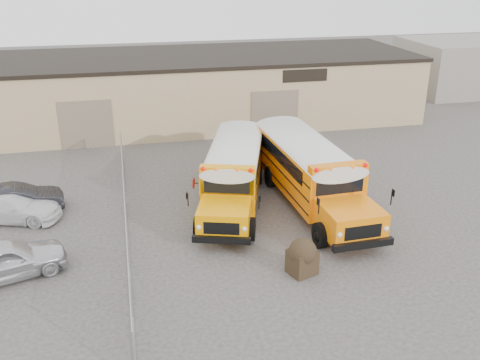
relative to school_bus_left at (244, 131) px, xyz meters
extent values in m
plane|color=#3D3A38|center=(-0.99, -11.09, -1.64)|extent=(120.00, 120.00, 0.00)
cube|color=tan|center=(-0.99, 8.91, 0.61)|extent=(30.00, 10.00, 4.50)
cube|color=black|center=(-0.99, 8.91, 2.91)|extent=(30.20, 10.20, 0.25)
cube|color=black|center=(5.01, 3.89, 2.26)|extent=(3.00, 0.08, 0.80)
cube|color=#6F634F|center=(-8.99, 3.89, -0.14)|extent=(3.20, 0.08, 3.00)
cube|color=#6F634F|center=(3.01, 3.89, -0.14)|extent=(3.20, 0.08, 3.00)
cylinder|color=#96999E|center=(-6.99, -17.09, -0.74)|extent=(0.07, 0.07, 1.80)
cylinder|color=#96999E|center=(-6.99, -14.09, -0.74)|extent=(0.07, 0.07, 1.80)
cylinder|color=#96999E|center=(-6.99, -11.09, -0.74)|extent=(0.07, 0.07, 1.80)
cylinder|color=#96999E|center=(-6.99, -8.09, -0.74)|extent=(0.07, 0.07, 1.80)
cylinder|color=#96999E|center=(-6.99, -5.09, -0.74)|extent=(0.07, 0.07, 1.80)
cylinder|color=#96999E|center=(-6.99, -2.09, -0.74)|extent=(0.07, 0.07, 1.80)
cylinder|color=#96999E|center=(-6.99, 0.91, -0.74)|extent=(0.07, 0.07, 1.80)
cylinder|color=#96999E|center=(-6.99, -8.09, 0.14)|extent=(0.05, 18.00, 0.05)
cylinder|color=#96999E|center=(-6.99, -8.09, -1.59)|extent=(0.05, 18.00, 0.05)
cube|color=#96999E|center=(-6.99, -8.09, -0.74)|extent=(0.02, 18.00, 1.70)
cube|color=gray|center=(23.01, 12.91, 0.56)|extent=(10.00, 8.00, 4.40)
cube|color=#FF9900|center=(0.13, 0.40, -0.17)|extent=(4.47, 7.65, 1.96)
cube|color=#FF9900|center=(-1.29, -4.07, -0.60)|extent=(2.64, 2.64, 1.10)
cube|color=black|center=(-0.96, -3.05, 0.38)|extent=(1.89, 0.65, 0.72)
cube|color=silver|center=(0.13, 0.40, 0.96)|extent=(4.50, 7.73, 0.38)
cube|color=#FF9900|center=(-0.90, -2.84, 0.99)|extent=(2.38, 1.16, 0.34)
sphere|color=#E50705|center=(-1.92, -2.74, 1.10)|extent=(0.19, 0.19, 0.19)
sphere|color=#E50705|center=(-0.01, -3.35, 1.10)|extent=(0.19, 0.19, 0.19)
sphere|color=orange|center=(-1.40, -2.91, 1.10)|extent=(0.19, 0.19, 0.19)
sphere|color=orange|center=(-0.53, -3.18, 1.10)|extent=(0.19, 0.19, 0.19)
cube|color=black|center=(-1.63, -5.15, -1.03)|extent=(2.30, 0.91, 0.27)
cube|color=black|center=(1.24, 3.92, -1.03)|extent=(2.29, 0.89, 0.27)
cube|color=black|center=(0.13, 0.40, -0.24)|extent=(4.47, 7.53, 0.06)
cube|color=black|center=(0.21, 0.67, 0.38)|extent=(4.16, 6.57, 0.59)
cylinder|color=black|center=(-2.34, -3.63, -1.15)|extent=(0.56, 1.03, 0.99)
cylinder|color=black|center=(-0.17, -4.31, -1.15)|extent=(0.56, 1.03, 0.99)
cylinder|color=black|center=(-0.52, 2.13, -1.15)|extent=(0.56, 1.03, 0.99)
cylinder|color=black|center=(1.65, 1.44, -1.15)|extent=(0.56, 1.03, 0.99)
cylinder|color=#BF0505|center=(-2.17, -1.48, -0.05)|extent=(0.19, 0.52, 0.54)
cube|color=orange|center=(1.41, 0.22, -0.04)|extent=(2.91, 7.98, 2.13)
cube|color=orange|center=(1.62, -4.85, -0.51)|extent=(2.37, 2.37, 1.19)
cube|color=black|center=(1.57, -3.69, 0.56)|extent=(2.13, 0.15, 0.78)
cube|color=silver|center=(1.41, 0.22, 1.18)|extent=(2.91, 8.07, 0.41)
cube|color=orange|center=(1.56, -3.46, 1.21)|extent=(2.56, 0.62, 0.37)
sphere|color=#E50705|center=(0.48, -3.74, 1.33)|extent=(0.21, 0.21, 0.21)
sphere|color=#E50705|center=(2.66, -3.65, 1.33)|extent=(0.21, 0.21, 0.21)
sphere|color=orange|center=(1.08, -3.71, 1.33)|extent=(0.21, 0.21, 0.21)
sphere|color=orange|center=(2.06, -3.67, 1.33)|extent=(0.21, 0.21, 0.21)
cube|color=black|center=(1.67, -6.08, -0.98)|extent=(2.55, 0.33, 0.29)
cube|color=black|center=(1.25, 4.23, -0.98)|extent=(2.55, 0.31, 0.29)
cube|color=black|center=(1.41, 0.22, -0.12)|extent=(2.94, 7.83, 0.06)
cube|color=black|center=(1.40, 0.54, 0.56)|extent=(2.89, 6.74, 0.64)
cylinder|color=black|center=(0.38, -4.79, -1.10)|extent=(0.33, 1.09, 1.08)
cylinder|color=black|center=(2.84, -4.69, -1.10)|extent=(0.33, 1.09, 1.08)
cylinder|color=black|center=(0.11, 1.75, -1.10)|extent=(0.33, 1.09, 1.08)
cylinder|color=black|center=(2.58, 1.85, -1.10)|extent=(0.33, 1.09, 1.08)
cube|color=black|center=(-0.70, -12.70, -1.17)|extent=(1.19, 1.14, 0.96)
sphere|color=black|center=(-0.70, -12.70, -0.73)|extent=(1.05, 1.05, 1.05)
imported|color=silver|center=(-11.43, -10.59, -0.90)|extent=(4.69, 3.01, 1.49)
imported|color=silver|center=(-12.02, -5.59, -1.00)|extent=(4.80, 3.06, 1.29)
imported|color=black|center=(-11.83, -4.91, -0.98)|extent=(4.20, 1.90, 1.34)
camera|label=1|loc=(-6.73, -28.96, 9.27)|focal=40.00mm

